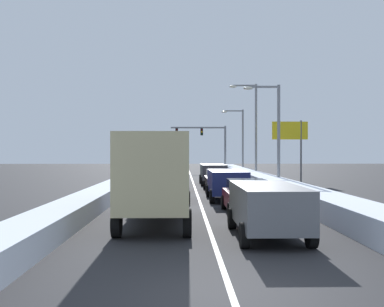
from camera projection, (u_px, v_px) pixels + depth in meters
The scene contains 19 objects.
ground_plane at pixel (197, 193), 31.22m from camera, with size 144.58×144.58×0.00m, color #28282B.
lane_stripe_between_right_lane_and_center_lane at pixel (195, 187), 36.78m from camera, with size 0.14×61.17×0.01m, color silver.
snow_bank_right_shoulder at pixel (263, 181), 36.89m from camera, with size 1.85×61.17×0.89m, color silver.
snow_bank_left_shoulder at pixel (126, 182), 36.67m from camera, with size 1.55×61.17×0.77m, color silver.
suv_gray_right_lane_nearest at pixel (267, 206), 15.16m from camera, with size 2.16×4.90×1.67m.
sedan_maroon_right_lane_second at pixel (247, 196), 20.92m from camera, with size 2.00×4.50×1.51m.
suv_navy_right_lane_third at pixel (227, 182), 26.67m from camera, with size 2.16×4.90×1.67m.
sedan_black_right_lane_fourth at pixel (219, 180), 32.67m from camera, with size 2.00×4.50×1.51m.
suv_charcoal_right_lane_fifth at pixel (213, 172), 39.15m from camera, with size 2.16×4.90×1.67m.
box_truck_center_lane_nearest at pixel (156, 174), 17.58m from camera, with size 2.53×7.20×3.36m.
sedan_silver_center_lane_second at pixel (172, 187), 26.31m from camera, with size 2.00×4.50×1.51m.
sedan_red_center_lane_third at pixel (172, 180), 33.06m from camera, with size 2.00×4.50×1.51m.
sedan_white_center_lane_fourth at pixel (170, 175), 38.95m from camera, with size 2.00×4.50×1.51m.
suv_green_center_lane_fifth at pixel (173, 169), 45.51m from camera, with size 2.16×4.90×1.67m.
traffic_light_gantry at pixel (208, 138), 64.60m from camera, with size 7.54×0.47×6.20m.
street_lamp_right_near at pixel (273, 126), 34.09m from camera, with size 2.66×0.36×7.52m.
street_lamp_right_mid at pixel (253, 123), 45.21m from camera, with size 2.66×0.36×9.15m.
street_lamp_right_far at pixel (240, 135), 56.34m from camera, with size 2.66×0.36×7.68m.
roadside_sign_right at pixel (290, 137), 42.51m from camera, with size 3.20×0.16×5.50m.
Camera 1 is at (-0.95, -8.95, 2.76)m, focal length 44.53 mm.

